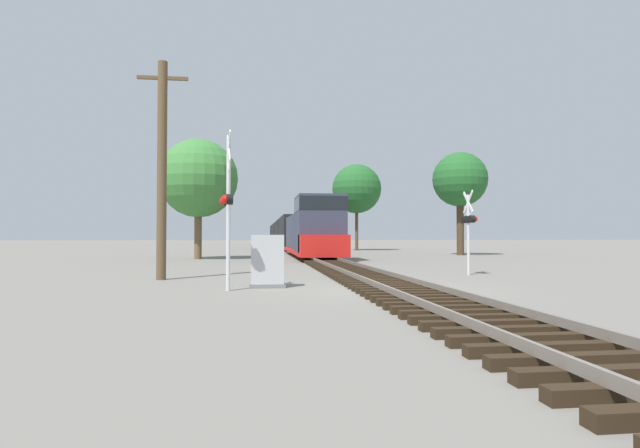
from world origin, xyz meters
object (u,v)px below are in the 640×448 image
Objects in this scene: tree_deep_background at (357,189)px; relay_cabinet at (267,262)px; crossing_signal_near at (228,203)px; tree_mid_background at (460,180)px; utility_pole at (162,168)px; crossing_signal_far at (469,223)px; freight_train at (287,234)px; tree_far_right at (198,179)px.

relay_cabinet is at bearing -105.04° from tree_deep_background.
tree_mid_background is at bearing 136.65° from crossing_signal_near.
tree_deep_background is at bearing 68.45° from utility_pole.
tree_mid_background reaches higher than crossing_signal_far.
freight_train is 10.44× the size of utility_pole.
freight_train reaches higher than crossing_signal_far.
freight_train is 24.17× the size of crossing_signal_far.
crossing_signal_near is at bearing -56.94° from utility_pole.
crossing_signal_far reaches higher than relay_cabinet.
relay_cabinet is at bearing -123.87° from tree_mid_background.
tree_mid_background is at bearing 56.13° from relay_cabinet.
utility_pole is at bearing 139.41° from relay_cabinet.
utility_pole is 29.39m from tree_mid_background.
tree_mid_background reaches higher than freight_train.
crossing_signal_far is 0.43× the size of utility_pole.
tree_deep_background is (11.83, 40.46, 4.39)m from crossing_signal_near.
crossing_signal_near is at bearing -106.30° from tree_deep_background.
tree_mid_background is at bearing 46.52° from utility_pole.
freight_train is 51.13m from crossing_signal_far.
utility_pole reaches higher than freight_train.
crossing_signal_far is at bearing -111.90° from tree_mid_background.
crossing_signal_far is at bearing -51.50° from tree_far_right.
tree_mid_background is (8.23, 20.48, 4.15)m from crossing_signal_far.
tree_mid_background reaches higher than utility_pole.
tree_deep_background reaches higher than crossing_signal_near.
crossing_signal_near is 0.53× the size of tree_mid_background.
utility_pole is at bearing 93.68° from crossing_signal_far.
freight_train is 52.28m from utility_pole.
tree_mid_background is at bearing 12.54° from tree_far_right.
freight_train is 55.89m from crossing_signal_near.
crossing_signal_near is 21.07m from tree_far_right.
utility_pole is at bearing -111.55° from tree_deep_background.
relay_cabinet is 0.17× the size of tree_deep_background.
tree_far_right is (-0.67, 16.63, 1.52)m from utility_pole.
freight_train is at bearing 77.04° from tree_far_right.
freight_train is 17.47m from tree_deep_background.
crossing_signal_near reaches higher than freight_train.
crossing_signal_far is 0.40× the size of tree_mid_background.
freight_train is 9.95× the size of tree_far_right.
crossing_signal_far is 36.12m from tree_deep_background.
utility_pole is (-11.93, -0.78, 1.94)m from crossing_signal_far.
crossing_signal_near is 0.47× the size of tree_deep_background.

